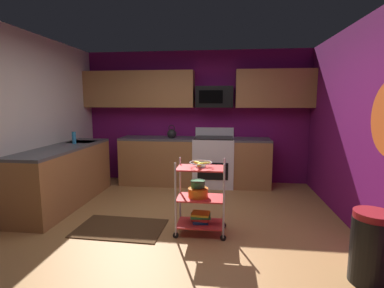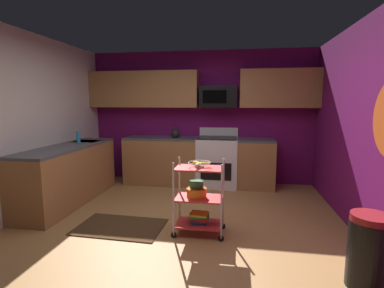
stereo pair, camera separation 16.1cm
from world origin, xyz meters
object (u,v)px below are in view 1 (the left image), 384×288
rolling_cart (201,198)px  mixing_bowl_large (198,192)px  microwave (215,97)px  kettle (172,134)px  dish_soap_bottle (74,138)px  trash_can (371,248)px  oven_range (214,161)px  fruit_bowl (201,164)px  mixing_bowl_small (198,184)px  book_stack (201,217)px

rolling_cart → mixing_bowl_large: bearing=180.0°
microwave → rolling_cart: size_ratio=0.77×
kettle → dish_soap_bottle: (-1.44, -1.03, 0.02)m
trash_can → oven_range: bearing=117.5°
fruit_bowl → rolling_cart: bearing=-3.6°
microwave → fruit_bowl: 2.38m
mixing_bowl_small → kettle: size_ratio=0.69×
rolling_cart → book_stack: (0.00, -0.00, -0.25)m
fruit_bowl → mixing_bowl_small: (-0.04, 0.03, -0.26)m
oven_range → kettle: (-0.82, -0.00, 0.52)m
fruit_bowl → trash_can: (1.59, -0.81, -0.55)m
rolling_cart → book_stack: 0.25m
kettle → rolling_cart: bearing=-70.4°
mixing_bowl_large → oven_range: bearing=87.6°
mixing_bowl_large → mixing_bowl_small: bearing=99.9°
mixing_bowl_large → mixing_bowl_small: (-0.01, 0.03, 0.10)m
fruit_bowl → kettle: bearing=109.6°
trash_can → mixing_bowl_small: bearing=152.6°
kettle → microwave: bearing=7.6°
rolling_cart → trash_can: (1.59, -0.81, -0.12)m
mixing_bowl_large → dish_soap_bottle: dish_soap_bottle is taller
book_stack → oven_range: bearing=88.4°
microwave → trash_can: size_ratio=1.06×
trash_can → kettle: bearing=128.6°
rolling_cart → fruit_bowl: rolling_cart is taller
rolling_cart → trash_can: bearing=-27.0°
mixing_bowl_small → microwave: bearing=87.5°
mixing_bowl_large → dish_soap_bottle: 2.48m
oven_range → rolling_cart: (-0.06, -2.13, -0.03)m
oven_range → mixing_bowl_large: oven_range is taller
mixing_bowl_large → book_stack: 0.32m
microwave → mixing_bowl_small: microwave is taller
mixing_bowl_large → book_stack: (0.03, -0.00, -0.32)m
rolling_cart → kettle: (-0.76, 2.12, 0.54)m
rolling_cart → fruit_bowl: 0.42m
microwave → trash_can: bearing=-63.3°
oven_range → trash_can: (1.53, -2.94, -0.15)m
book_stack → rolling_cart: bearing=176.4°
microwave → trash_can: (1.53, -3.04, -1.37)m
book_stack → dish_soap_bottle: 2.59m
microwave → mixing_bowl_small: size_ratio=3.85×
microwave → fruit_bowl: size_ratio=2.57×
mixing_bowl_large → mixing_bowl_small: 0.10m
oven_range → kettle: bearing=-179.7°
microwave → book_stack: microwave is taller
rolling_cart → book_stack: size_ratio=3.58×
microwave → fruit_bowl: bearing=-91.5°
oven_range → dish_soap_bottle: dish_soap_bottle is taller
mixing_bowl_large → trash_can: trash_can is taller
microwave → rolling_cart: 2.56m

